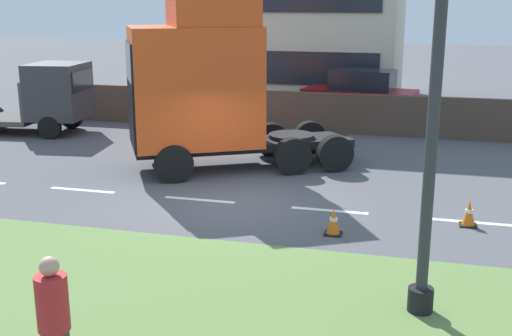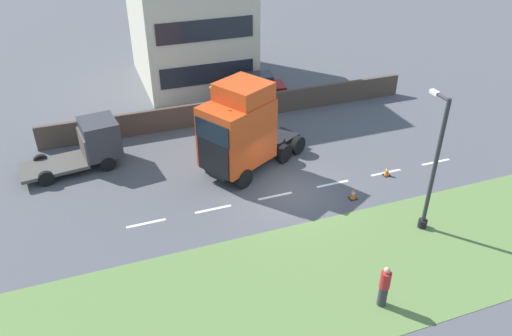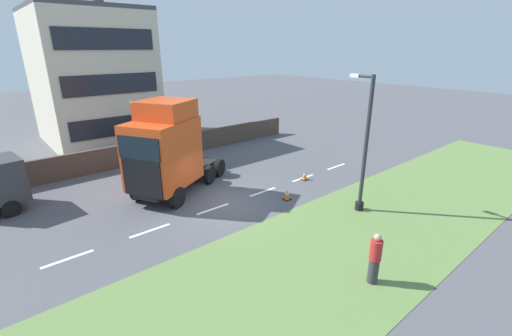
{
  "view_description": "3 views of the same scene",
  "coord_description": "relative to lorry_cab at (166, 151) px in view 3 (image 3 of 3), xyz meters",
  "views": [
    {
      "loc": [
        -14.13,
        -4.31,
        4.75
      ],
      "look_at": [
        -0.9,
        -0.77,
        1.15
      ],
      "focal_mm": 45.0,
      "sensor_mm": 36.0,
      "label": 1
    },
    {
      "loc": [
        -18.84,
        8.84,
        14.09
      ],
      "look_at": [
        0.5,
        1.73,
        1.52
      ],
      "focal_mm": 35.0,
      "sensor_mm": 36.0,
      "label": 2
    },
    {
      "loc": [
        -12.74,
        8.93,
        7.42
      ],
      "look_at": [
        -0.82,
        -1.13,
        1.87
      ],
      "focal_mm": 24.0,
      "sensor_mm": 36.0,
      "label": 3
    }
  ],
  "objects": [
    {
      "name": "boundary_wall",
      "position": [
        6.19,
        -1.74,
        -1.74
      ],
      "size": [
        0.25,
        24.0,
        1.46
      ],
      "color": "#4C3D33",
      "rests_on": "ground"
    },
    {
      "name": "parked_car",
      "position": [
        7.9,
        -3.57,
        -1.43
      ],
      "size": [
        2.36,
        4.48,
        2.17
      ],
      "rotation": [
        0.0,
        0.0,
        -0.15
      ],
      "color": "maroon",
      "rests_on": "ground"
    },
    {
      "name": "lorry_cab",
      "position": [
        0.0,
        0.0,
        0.0
      ],
      "size": [
        5.16,
        6.52,
        5.09
      ],
      "rotation": [
        0.0,
        0.0,
        0.51
      ],
      "color": "black",
      "rests_on": "ground"
    },
    {
      "name": "pedestrian",
      "position": [
        -10.8,
        -1.88,
        -1.57
      ],
      "size": [
        0.39,
        0.39,
        1.83
      ],
      "color": "#333338",
      "rests_on": "ground"
    },
    {
      "name": "lane_markings",
      "position": [
        -2.81,
        -2.44,
        -2.47
      ],
      "size": [
        0.16,
        17.8,
        0.0
      ],
      "color": "white",
      "rests_on": "ground"
    },
    {
      "name": "traffic_cone_lead",
      "position": [
        -4.34,
        -4.35,
        -2.19
      ],
      "size": [
        0.36,
        0.36,
        0.58
      ],
      "color": "black",
      "rests_on": "ground"
    },
    {
      "name": "lamp_post",
      "position": [
        -7.34,
        -6.17,
        0.35
      ],
      "size": [
        1.32,
        0.4,
        6.31
      ],
      "color": "black",
      "rests_on": "ground"
    },
    {
      "name": "grass_verge",
      "position": [
        -8.81,
        -1.74,
        -2.46
      ],
      "size": [
        7.0,
        44.0,
        0.01
      ],
      "color": "#607F42",
      "rests_on": "ground"
    },
    {
      "name": "traffic_cone_trailing",
      "position": [
        -3.06,
        -7.11,
        -2.19
      ],
      "size": [
        0.36,
        0.36,
        0.58
      ],
      "color": "black",
      "rests_on": "ground"
    },
    {
      "name": "ground_plane",
      "position": [
        -2.81,
        -1.74,
        -2.47
      ],
      "size": [
        120.0,
        120.0,
        0.0
      ],
      "primitive_type": "plane",
      "color": "#515156",
      "rests_on": "ground"
    },
    {
      "name": "building_block",
      "position": [
        14.17,
        -0.9,
        2.62
      ],
      "size": [
        9.16,
        7.63,
        11.27
      ],
      "color": "beige",
      "rests_on": "ground"
    }
  ]
}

